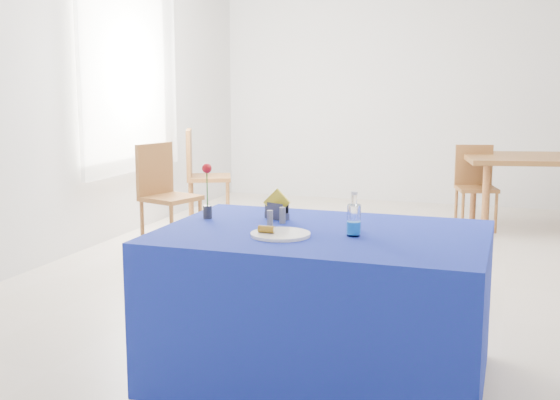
{
  "coord_description": "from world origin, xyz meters",
  "views": [
    {
      "loc": [
        1.12,
        -5.22,
        1.49
      ],
      "look_at": [
        0.05,
        -2.03,
        0.92
      ],
      "focal_mm": 45.0,
      "sensor_mm": 36.0,
      "label": 1
    }
  ],
  "objects_px": {
    "chair_win_a": "(164,189)",
    "chair_win_b": "(200,170)",
    "water_bottle": "(354,221)",
    "plate": "(280,234)",
    "blue_table": "(322,305)",
    "oak_table": "(542,164)",
    "chair_bg_left": "(475,181)"
  },
  "relations": [
    {
      "from": "water_bottle",
      "to": "chair_win_a",
      "type": "xyz_separation_m",
      "value": [
        -2.24,
        2.3,
        -0.28
      ]
    },
    {
      "from": "blue_table",
      "to": "oak_table",
      "type": "height_order",
      "value": "blue_table"
    },
    {
      "from": "oak_table",
      "to": "chair_bg_left",
      "type": "height_order",
      "value": "chair_bg_left"
    },
    {
      "from": "blue_table",
      "to": "chair_win_b",
      "type": "bearing_deg",
      "value": 123.66
    },
    {
      "from": "plate",
      "to": "oak_table",
      "type": "relative_size",
      "value": 0.17
    },
    {
      "from": "chair_win_b",
      "to": "chair_win_a",
      "type": "bearing_deg",
      "value": 164.6
    },
    {
      "from": "chair_bg_left",
      "to": "plate",
      "type": "bearing_deg",
      "value": -114.93
    },
    {
      "from": "chair_win_a",
      "to": "chair_bg_left",
      "type": "bearing_deg",
      "value": -37.73
    },
    {
      "from": "chair_win_a",
      "to": "blue_table",
      "type": "bearing_deg",
      "value": -119.99
    },
    {
      "from": "water_bottle",
      "to": "chair_win_a",
      "type": "height_order",
      "value": "water_bottle"
    },
    {
      "from": "plate",
      "to": "chair_bg_left",
      "type": "xyz_separation_m",
      "value": [
        0.68,
        4.22,
        -0.28
      ]
    },
    {
      "from": "plate",
      "to": "blue_table",
      "type": "bearing_deg",
      "value": 46.66
    },
    {
      "from": "chair_win_a",
      "to": "chair_win_b",
      "type": "height_order",
      "value": "chair_win_b"
    },
    {
      "from": "water_bottle",
      "to": "oak_table",
      "type": "bearing_deg",
      "value": 76.94
    },
    {
      "from": "plate",
      "to": "water_bottle",
      "type": "bearing_deg",
      "value": 18.5
    },
    {
      "from": "oak_table",
      "to": "chair_win_b",
      "type": "xyz_separation_m",
      "value": [
        -3.37,
        -0.82,
        -0.1
      ]
    },
    {
      "from": "blue_table",
      "to": "chair_win_a",
      "type": "xyz_separation_m",
      "value": [
        -2.07,
        2.24,
        0.17
      ]
    },
    {
      "from": "blue_table",
      "to": "chair_win_b",
      "type": "xyz_separation_m",
      "value": [
        -2.22,
        3.34,
        0.2
      ]
    },
    {
      "from": "chair_win_a",
      "to": "chair_win_b",
      "type": "relative_size",
      "value": 0.95
    },
    {
      "from": "chair_win_a",
      "to": "chair_win_b",
      "type": "distance_m",
      "value": 1.11
    },
    {
      "from": "blue_table",
      "to": "water_bottle",
      "type": "bearing_deg",
      "value": -19.36
    },
    {
      "from": "plate",
      "to": "oak_table",
      "type": "bearing_deg",
      "value": 73.15
    },
    {
      "from": "plate",
      "to": "water_bottle",
      "type": "height_order",
      "value": "water_bottle"
    },
    {
      "from": "plate",
      "to": "chair_bg_left",
      "type": "height_order",
      "value": "chair_bg_left"
    },
    {
      "from": "blue_table",
      "to": "chair_bg_left",
      "type": "xyz_separation_m",
      "value": [
        0.52,
        4.05,
        0.11
      ]
    },
    {
      "from": "chair_win_b",
      "to": "plate",
      "type": "bearing_deg",
      "value": -172.97
    },
    {
      "from": "plate",
      "to": "chair_win_a",
      "type": "height_order",
      "value": "chair_win_a"
    },
    {
      "from": "oak_table",
      "to": "chair_win_b",
      "type": "bearing_deg",
      "value": -166.36
    },
    {
      "from": "plate",
      "to": "blue_table",
      "type": "xyz_separation_m",
      "value": [
        0.16,
        0.17,
        -0.39
      ]
    },
    {
      "from": "oak_table",
      "to": "chair_win_b",
      "type": "relative_size",
      "value": 1.68
    },
    {
      "from": "water_bottle",
      "to": "chair_win_b",
      "type": "xyz_separation_m",
      "value": [
        -2.39,
        3.4,
        -0.25
      ]
    },
    {
      "from": "blue_table",
      "to": "chair_win_b",
      "type": "relative_size",
      "value": 1.6
    }
  ]
}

